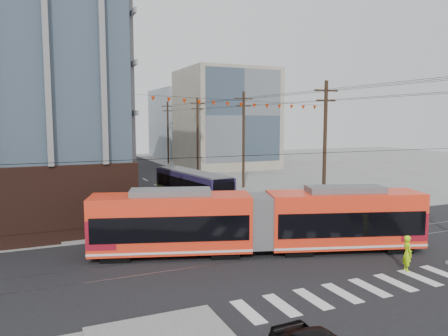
{
  "coord_description": "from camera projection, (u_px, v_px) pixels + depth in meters",
  "views": [
    {
      "loc": [
        -13.4,
        -18.3,
        7.85
      ],
      "look_at": [
        -1.21,
        9.43,
        4.5
      ],
      "focal_mm": 35.0,
      "sensor_mm": 36.0,
      "label": 1
    }
  ],
  "objects": [
    {
      "name": "bg_bldg_ne_near",
      "position": [
        225.0,
        119.0,
        72.07
      ],
      "size": [
        14.0,
        14.0,
        16.0
      ],
      "primitive_type": "cube",
      "color": "gray",
      "rests_on": "ground"
    },
    {
      "name": "bg_bldg_ne_far",
      "position": [
        195.0,
        124.0,
        91.18
      ],
      "size": [
        16.0,
        16.0,
        14.0
      ],
      "primitive_type": "cube",
      "color": "#8C99A5",
      "rests_on": "ground"
    },
    {
      "name": "parked_car_silver",
      "position": [
        160.0,
        218.0,
        31.42
      ],
      "size": [
        2.08,
        4.96,
        1.59
      ],
      "primitive_type": "imported",
      "rotation": [
        0.0,
        0.0,
        3.22
      ],
      "color": "#A1A9BB",
      "rests_on": "ground"
    },
    {
      "name": "ground",
      "position": [
        317.0,
        270.0,
        22.88
      ],
      "size": [
        160.0,
        160.0,
        0.0
      ],
      "primitive_type": "plane",
      "color": "slate"
    },
    {
      "name": "bg_bldg_nw_far",
      "position": [
        27.0,
        108.0,
        81.69
      ],
      "size": [
        16.0,
        18.0,
        20.0
      ],
      "primitive_type": "cube",
      "color": "gray",
      "rests_on": "ground"
    },
    {
      "name": "bg_bldg_nw_near",
      "position": [
        3.0,
        112.0,
        62.4
      ],
      "size": [
        18.0,
        16.0,
        18.0
      ],
      "primitive_type": "cube",
      "color": "#8C99A5",
      "rests_on": "ground"
    },
    {
      "name": "parked_car_grey",
      "position": [
        126.0,
        196.0,
        41.7
      ],
      "size": [
        2.14,
        4.32,
        1.18
      ],
      "primitive_type": "imported",
      "rotation": [
        0.0,
        0.0,
        3.1
      ],
      "color": "#43444F",
      "rests_on": "ground"
    },
    {
      "name": "pedestrian",
      "position": [
        407.0,
        253.0,
        22.64
      ],
      "size": [
        0.69,
        0.81,
        1.9
      ],
      "primitive_type": "imported",
      "rotation": [
        0.0,
        0.0,
        1.17
      ],
      "color": "#BEFA0D",
      "rests_on": "ground"
    },
    {
      "name": "jersey_barrier",
      "position": [
        304.0,
        204.0,
        38.47
      ],
      "size": [
        1.18,
        4.32,
        0.85
      ],
      "primitive_type": "cube",
      "rotation": [
        0.0,
        0.0,
        -0.05
      ],
      "color": "slate",
      "rests_on": "ground"
    },
    {
      "name": "streetcar",
      "position": [
        259.0,
        222.0,
        25.67
      ],
      "size": [
        19.39,
        8.59,
        3.76
      ],
      "primitive_type": null,
      "rotation": [
        0.0,
        0.0,
        -0.31
      ],
      "color": "#F73418",
      "rests_on": "ground"
    },
    {
      "name": "city_bus",
      "position": [
        192.0,
        187.0,
        40.64
      ],
      "size": [
        3.97,
        11.45,
        3.18
      ],
      "primitive_type": null,
      "rotation": [
        0.0,
        0.0,
        0.14
      ],
      "color": "#2B234F",
      "rests_on": "ground"
    },
    {
      "name": "utility_pole_far",
      "position": [
        168.0,
        133.0,
        76.62
      ],
      "size": [
        0.3,
        0.3,
        11.0
      ],
      "primitive_type": "cylinder",
      "color": "black",
      "rests_on": "ground"
    },
    {
      "name": "parked_car_white",
      "position": [
        146.0,
        206.0,
        36.34
      ],
      "size": [
        3.72,
        5.44,
        1.46
      ],
      "primitive_type": "imported",
      "rotation": [
        0.0,
        0.0,
        2.78
      ],
      "color": "#B3ABA8",
      "rests_on": "ground"
    }
  ]
}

